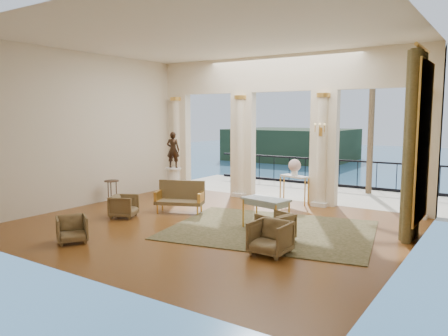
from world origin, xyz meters
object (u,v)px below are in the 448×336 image
Objects in this scene: statue at (173,150)px; side_table at (112,184)px; armchair_d at (124,205)px; armchair_a at (72,228)px; settee at (180,197)px; console_table at (294,180)px; pedestal at (174,183)px; game_table at (266,202)px; armchair_c at (275,225)px; armchair_b at (270,236)px.

statue is 2.23m from side_table.
statue is at bearing -11.79° from armchair_d.
settee reaches higher than armchair_a.
console_table is (2.98, 4.13, 0.39)m from armchair_d.
armchair_a is 0.95× the size of armchair_d.
armchair_a is 0.63× the size of pedestal.
settee is 2.87m from game_table.
armchair_c is 5.97m from side_table.
armchair_b is 1.89m from game_table.
game_table reaches higher than armchair_b.
side_table is (-0.92, -1.79, 0.14)m from pedestal.
pedestal reaches higher than side_table.
armchair_c is at bearing -37.80° from game_table.
console_table is at bearing -61.41° from armchair_d.
settee is at bearing -90.74° from armchair_c.
game_table reaches higher than armchair_c.
armchair_b is at bearing 124.30° from statue.
armchair_a is 5.28m from pedestal.
game_table is 3.23m from console_table.
console_table is (2.14, 2.82, 0.28)m from settee.
game_table is at bearing 134.24° from statue.
pedestal is (-1.48, 5.07, 0.16)m from armchair_a.
pedestal is 3.90m from console_table.
armchair_a is 4.31m from armchair_c.
statue is at bearing 112.34° from settee.
statue reaches higher than armchair_a.
armchair_a is 4.34m from game_table.
armchair_c is (-0.35, 0.90, -0.03)m from armchair_b.
console_table is (3.68, 1.28, -0.85)m from statue.
console_table is at bearing 30.12° from settee.
pedestal reaches higher than game_table.
settee reaches higher than game_table.
side_table is (-6.27, 1.68, 0.25)m from armchair_b.
settee is at bearing -44.92° from pedestal.
settee is at bearing -104.87° from console_table.
armchair_b is at bearing -123.31° from armchair_d.
side_table is at bearing 68.49° from armchair_a.
armchair_b is 4.27m from settee.
armchair_c is 0.57× the size of game_table.
statue is at bearing 148.17° from armchair_b.
pedestal is (-5.35, 3.48, 0.11)m from armchair_b.
side_table is at bearing -81.58° from armchair_c.
pedestal is at bearing 148.17° from armchair_b.
armchair_b is 0.50× the size of settee.
statue reaches higher than pedestal.
side_table is (-0.92, -1.79, -0.95)m from statue.
game_table is 4.78m from pedestal.
pedestal reaches higher than console_table.
armchair_b is 1.01× the size of side_table.
armchair_b reaches higher than side_table.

